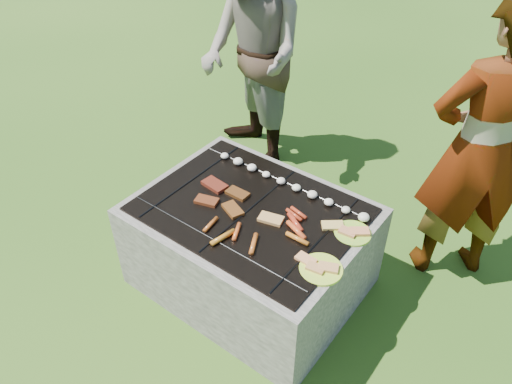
# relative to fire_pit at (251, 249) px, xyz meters

# --- Properties ---
(lawn) EXTENTS (60.00, 60.00, 0.00)m
(lawn) POSITION_rel_fire_pit_xyz_m (0.00, 0.00, -0.28)
(lawn) COLOR #214B12
(lawn) RESTS_ON ground
(fire_pit) EXTENTS (1.30, 1.00, 0.62)m
(fire_pit) POSITION_rel_fire_pit_xyz_m (0.00, 0.00, 0.00)
(fire_pit) COLOR gray
(fire_pit) RESTS_ON ground
(mushrooms) EXTENTS (1.06, 0.06, 0.04)m
(mushrooms) POSITION_rel_fire_pit_xyz_m (0.07, 0.30, 0.35)
(mushrooms) COLOR #EDE3C9
(mushrooms) RESTS_ON fire_pit
(pork_slabs) EXTENTS (0.39, 0.25, 0.02)m
(pork_slabs) POSITION_rel_fire_pit_xyz_m (-0.20, -0.02, 0.34)
(pork_slabs) COLOR maroon
(pork_slabs) RESTS_ON fire_pit
(sausages) EXTENTS (0.53, 0.51, 0.03)m
(sausages) POSITION_rel_fire_pit_xyz_m (0.19, -0.10, 0.34)
(sausages) COLOR red
(sausages) RESTS_ON fire_pit
(bread_on_grate) EXTENTS (0.45, 0.40, 0.02)m
(bread_on_grate) POSITION_rel_fire_pit_xyz_m (0.31, 0.01, 0.34)
(bread_on_grate) COLOR tan
(bread_on_grate) RESTS_ON fire_pit
(plate_far) EXTENTS (0.24, 0.24, 0.03)m
(plate_far) POSITION_rel_fire_pit_xyz_m (0.56, 0.17, 0.33)
(plate_far) COLOR yellow
(plate_far) RESTS_ON fire_pit
(plate_near) EXTENTS (0.25, 0.25, 0.03)m
(plate_near) POSITION_rel_fire_pit_xyz_m (0.56, -0.15, 0.33)
(plate_near) COLOR #F9FF3C
(plate_near) RESTS_ON fire_pit
(cook) EXTENTS (0.78, 0.76, 1.80)m
(cook) POSITION_rel_fire_pit_xyz_m (0.93, 0.90, 0.62)
(cook) COLOR #A19386
(cook) RESTS_ON ground
(bystander) EXTENTS (1.13, 1.06, 1.86)m
(bystander) POSITION_rel_fire_pit_xyz_m (-0.84, 1.10, 0.65)
(bystander) COLOR gray
(bystander) RESTS_ON ground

